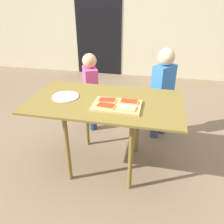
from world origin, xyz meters
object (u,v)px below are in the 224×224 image
Objects in this scene: child_right at (163,88)px; child_left at (91,88)px; dining_table at (105,108)px; pizza_slice_near_left at (106,106)px; cutting_board at (117,106)px; pizza_slice_far_left at (107,100)px; pizza_slice_far_right at (129,102)px; plate_white_left at (66,96)px; pizza_slice_near_right at (127,108)px.

child_left is at bearing 178.48° from child_right.
pizza_slice_near_left is (0.04, -0.15, 0.10)m from dining_table.
cutting_board is at bearing -116.75° from child_right.
pizza_slice_far_left is 0.17× the size of child_left.
child_right reaches higher than pizza_slice_near_left.
plate_white_left is (-0.57, 0.04, -0.02)m from pizza_slice_far_right.
pizza_slice_near_right and pizza_slice_near_left have the same top height.
dining_table is 8.30× the size of pizza_slice_near_left.
dining_table is 8.67× the size of pizza_slice_far_right.
pizza_slice_far_left is at bearing -62.63° from child_left.
dining_table is 0.23m from pizza_slice_far_right.
dining_table is 0.27m from pizza_slice_near_right.
pizza_slice_far_right is (0.21, -0.03, 0.10)m from dining_table.
child_right is (0.45, 0.78, -0.13)m from pizza_slice_near_left.
plate_white_left is at bearing 165.35° from pizza_slice_near_right.
dining_table is 0.74m from child_left.
plate_white_left is at bearing 159.73° from pizza_slice_near_left.
cutting_board is at bearing 148.84° from pizza_slice_near_right.
pizza_slice_far_right is 0.96× the size of pizza_slice_near_left.
cutting_board reaches higher than dining_table.
pizza_slice_far_right is 0.73m from child_right.
pizza_slice_near_right is at bearing -35.44° from dining_table.
cutting_board is 0.49m from plate_white_left.
cutting_board is at bearing -11.27° from plate_white_left.
pizza_slice_far_left is 0.98× the size of pizza_slice_near_right.
pizza_slice_near_left is at bearing -20.27° from plate_white_left.
cutting_board is at bearing 33.29° from pizza_slice_near_left.
pizza_slice_near_left is 0.67× the size of plate_white_left.
child_left is at bearing 87.55° from plate_white_left.
plate_white_left is at bearing 168.73° from cutting_board.
dining_table is 5.60× the size of plate_white_left.
cutting_board is 0.42× the size of child_left.
dining_table is 0.37m from plate_white_left.
cutting_board is 2.57× the size of pizza_slice_far_right.
dining_table is 8.33× the size of pizza_slice_near_right.
pizza_slice_near_left is at bearing -83.37° from pizza_slice_far_left.
pizza_slice_far_left is at bearing -6.52° from plate_white_left.
pizza_slice_far_right is 0.98× the size of pizza_slice_far_left.
child_right is (0.82, -0.02, 0.07)m from child_left.
child_left is at bearing 114.97° from pizza_slice_near_left.
plate_white_left is (-0.40, 0.15, -0.02)m from pizza_slice_near_left.
pizza_slice_far_left is 0.81m from child_left.
child_right reaches higher than plate_white_left.
child_left reaches higher than pizza_slice_near_right.
pizza_slice_far_right is 0.20m from pizza_slice_near_left.
child_left is (-0.37, 0.80, -0.20)m from pizza_slice_near_left.
cutting_board is 0.38× the size of child_right.
pizza_slice_near_right is (0.09, -0.05, 0.02)m from cutting_board.
pizza_slice_near_left is at bearing -119.78° from child_right.
pizza_slice_near_right is (-0.00, -0.11, 0.00)m from pizza_slice_far_right.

